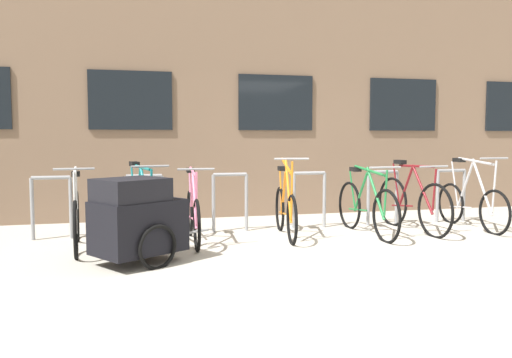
# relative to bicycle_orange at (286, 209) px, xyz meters

# --- Properties ---
(ground_plane) EXTENTS (42.00, 42.00, 0.00)m
(ground_plane) POSITION_rel_bicycle_orange_xyz_m (0.39, -1.34, -0.37)
(ground_plane) COLOR #B2ADA0
(storefront_building) EXTENTS (28.00, 7.01, 6.92)m
(storefront_building) POSITION_rel_bicycle_orange_xyz_m (0.39, 5.34, 3.09)
(storefront_building) COLOR #7A604C
(storefront_building) RESTS_ON ground
(bike_rack) EXTENTS (6.53, 0.05, 0.85)m
(bike_rack) POSITION_rel_bicycle_orange_xyz_m (-0.06, 0.56, 0.13)
(bike_rack) COLOR gray
(bike_rack) RESTS_ON ground
(bicycle_orange) EXTENTS (0.44, 1.64, 1.11)m
(bicycle_orange) POSITION_rel_bicycle_orange_xyz_m (0.00, 0.00, 0.00)
(bicycle_orange) COLOR black
(bicycle_orange) RESTS_ON ground
(bicycle_teal) EXTENTS (0.52, 1.78, 1.05)m
(bicycle_teal) POSITION_rel_bicycle_orange_xyz_m (-1.92, -0.10, 0.03)
(bicycle_teal) COLOR black
(bicycle_teal) RESTS_ON ground
(bicycle_white) EXTENTS (0.44, 1.71, 1.03)m
(bicycle_white) POSITION_rel_bicycle_orange_xyz_m (-2.69, -0.11, 0.00)
(bicycle_white) COLOR black
(bicycle_white) RESTS_ON ground
(bicycle_maroon) EXTENTS (0.44, 1.79, 1.03)m
(bicycle_maroon) POSITION_rel_bicycle_orange_xyz_m (1.91, -0.03, 0.03)
(bicycle_maroon) COLOR black
(bicycle_maroon) RESTS_ON ground
(bicycle_green) EXTENTS (0.44, 1.81, 1.00)m
(bicycle_green) POSITION_rel_bicycle_orange_xyz_m (1.13, -0.14, 0.01)
(bicycle_green) COLOR black
(bicycle_green) RESTS_ON ground
(bicycle_pink) EXTENTS (0.44, 1.66, 1.00)m
(bicycle_pink) POSITION_rel_bicycle_orange_xyz_m (-1.27, -0.07, -0.01)
(bicycle_pink) COLOR black
(bicycle_pink) RESTS_ON ground
(bicycle_silver) EXTENTS (0.44, 1.67, 1.09)m
(bicycle_silver) POSITION_rel_bicycle_orange_xyz_m (2.87, -0.05, 0.01)
(bicycle_silver) COLOR black
(bicycle_silver) RESTS_ON ground
(bike_trailer) EXTENTS (1.38, 1.06, 0.94)m
(bike_trailer) POSITION_rel_bicycle_orange_xyz_m (-1.99, -1.06, 0.11)
(bike_trailer) COLOR black
(bike_trailer) RESTS_ON ground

